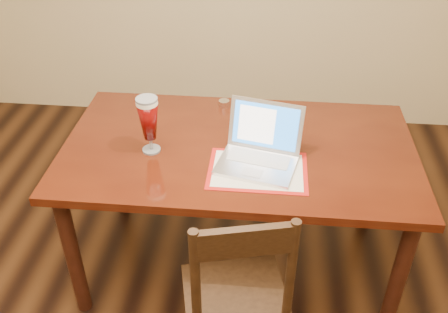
# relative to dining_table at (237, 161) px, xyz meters

# --- Properties ---
(room_shell) EXTENTS (4.51, 5.01, 2.71)m
(room_shell) POSITION_rel_dining_table_xyz_m (-0.31, -0.78, 1.02)
(room_shell) COLOR tan
(room_shell) RESTS_ON ground
(dining_table) EXTENTS (1.78, 1.00, 1.12)m
(dining_table) POSITION_rel_dining_table_xyz_m (0.00, 0.00, 0.00)
(dining_table) COLOR #441709
(dining_table) RESTS_ON ground
(dining_chair) EXTENTS (0.53, 0.52, 1.05)m
(dining_chair) POSITION_rel_dining_table_xyz_m (0.06, -0.68, -0.24)
(dining_chair) COLOR black
(dining_chair) RESTS_ON ground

